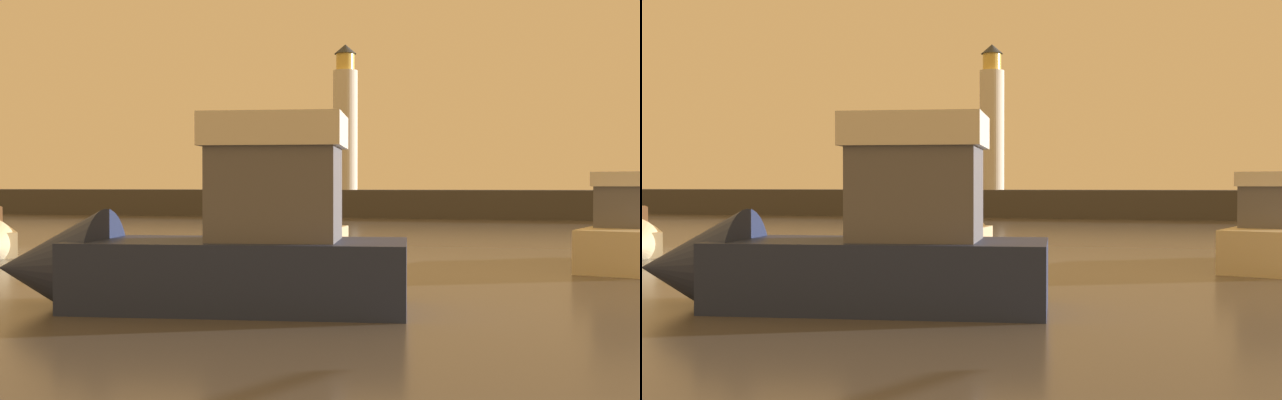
{
  "view_description": "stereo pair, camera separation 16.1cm",
  "coord_description": "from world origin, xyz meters",
  "views": [
    {
      "loc": [
        6.58,
        -1.13,
        2.58
      ],
      "look_at": [
        1.61,
        16.86,
        2.22
      ],
      "focal_mm": 42.74,
      "sensor_mm": 36.0,
      "label": 1
    },
    {
      "loc": [
        6.74,
        -1.09,
        2.58
      ],
      "look_at": [
        1.61,
        16.86,
        2.22
      ],
      "focal_mm": 42.74,
      "sensor_mm": 36.0,
      "label": 2
    }
  ],
  "objects": [
    {
      "name": "lighthouse",
      "position": [
        -8.25,
        60.42,
        7.92
      ],
      "size": [
        2.04,
        2.04,
        12.06
      ],
      "color": "silver",
      "rests_on": "breakwater"
    },
    {
      "name": "motorboat_0",
      "position": [
        -0.88,
        24.54,
        0.92
      ],
      "size": [
        1.79,
        6.68,
        3.2
      ],
      "color": "beige",
      "rests_on": "ground_plane"
    },
    {
      "name": "motorboat_3",
      "position": [
        9.86,
        25.35,
        0.95
      ],
      "size": [
        4.11,
        7.98,
        3.3
      ],
      "color": "beige",
      "rests_on": "ground_plane"
    },
    {
      "name": "motorboat_2",
      "position": [
        -0.24,
        13.54,
        1.23
      ],
      "size": [
        9.1,
        3.96,
        4.55
      ],
      "color": "#1E284C",
      "rests_on": "ground_plane"
    },
    {
      "name": "ground_plane",
      "position": [
        0.0,
        30.21,
        0.0
      ],
      "size": [
        220.0,
        220.0,
        0.0
      ],
      "primitive_type": "plane",
      "color": "#4C4742"
    },
    {
      "name": "breakwater",
      "position": [
        0.0,
        60.42,
        1.1
      ],
      "size": [
        91.23,
        6.36,
        2.2
      ],
      "primitive_type": "cube",
      "color": "#423F3D",
      "rests_on": "ground_plane"
    }
  ]
}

